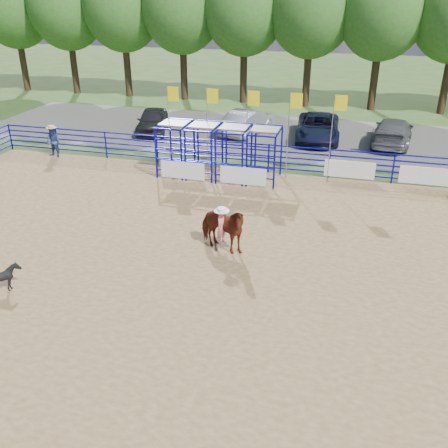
{
  "coord_description": "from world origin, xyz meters",
  "views": [
    {
      "loc": [
        4.04,
        -13.77,
        8.68
      ],
      "look_at": [
        0.09,
        1.0,
        1.3
      ],
      "focal_mm": 40.0,
      "sensor_mm": 36.0,
      "label": 1
    }
  ],
  "objects_px": {
    "spectator_cowboy": "(53,141)",
    "car_a": "(153,121)",
    "car_c": "(318,127)",
    "horse_and_rider": "(222,227)",
    "car_d": "(393,132)",
    "calf": "(4,278)",
    "car_b": "(248,122)"
  },
  "relations": [
    {
      "from": "calf",
      "to": "spectator_cowboy",
      "type": "xyz_separation_m",
      "value": [
        -5.95,
        12.3,
        0.4
      ]
    },
    {
      "from": "horse_and_rider",
      "to": "spectator_cowboy",
      "type": "xyz_separation_m",
      "value": [
        -11.76,
        8.02,
        -0.07
      ]
    },
    {
      "from": "spectator_cowboy",
      "to": "car_c",
      "type": "distance_m",
      "value": 15.48
    },
    {
      "from": "car_b",
      "to": "car_d",
      "type": "relative_size",
      "value": 0.9
    },
    {
      "from": "calf",
      "to": "car_b",
      "type": "xyz_separation_m",
      "value": [
        3.34,
        19.68,
        0.31
      ]
    },
    {
      "from": "calf",
      "to": "horse_and_rider",
      "type": "bearing_deg",
      "value": -53.05
    },
    {
      "from": "horse_and_rider",
      "to": "car_d",
      "type": "xyz_separation_m",
      "value": [
        6.34,
        15.34,
        -0.17
      ]
    },
    {
      "from": "car_c",
      "to": "car_b",
      "type": "bearing_deg",
      "value": 173.45
    },
    {
      "from": "car_c",
      "to": "car_d",
      "type": "height_order",
      "value": "car_d"
    },
    {
      "from": "horse_and_rider",
      "to": "car_c",
      "type": "distance_m",
      "value": 15.34
    },
    {
      "from": "spectator_cowboy",
      "to": "car_a",
      "type": "bearing_deg",
      "value": 61.76
    },
    {
      "from": "spectator_cowboy",
      "to": "car_a",
      "type": "height_order",
      "value": "spectator_cowboy"
    },
    {
      "from": "horse_and_rider",
      "to": "car_c",
      "type": "height_order",
      "value": "horse_and_rider"
    },
    {
      "from": "car_b",
      "to": "car_a",
      "type": "bearing_deg",
      "value": 28.13
    },
    {
      "from": "spectator_cowboy",
      "to": "car_b",
      "type": "xyz_separation_m",
      "value": [
        9.29,
        7.38,
        -0.09
      ]
    },
    {
      "from": "spectator_cowboy",
      "to": "car_d",
      "type": "height_order",
      "value": "spectator_cowboy"
    },
    {
      "from": "calf",
      "to": "car_d",
      "type": "height_order",
      "value": "car_d"
    },
    {
      "from": "car_c",
      "to": "car_d",
      "type": "bearing_deg",
      "value": -2.48
    },
    {
      "from": "calf",
      "to": "car_d",
      "type": "relative_size",
      "value": 0.18
    },
    {
      "from": "spectator_cowboy",
      "to": "car_d",
      "type": "xyz_separation_m",
      "value": [
        18.1,
        7.32,
        -0.11
      ]
    },
    {
      "from": "calf",
      "to": "spectator_cowboy",
      "type": "bearing_deg",
      "value": 26.37
    },
    {
      "from": "calf",
      "to": "car_c",
      "type": "height_order",
      "value": "car_c"
    },
    {
      "from": "calf",
      "to": "car_a",
      "type": "height_order",
      "value": "car_a"
    },
    {
      "from": "spectator_cowboy",
      "to": "car_b",
      "type": "bearing_deg",
      "value": 38.44
    },
    {
      "from": "car_a",
      "to": "horse_and_rider",
      "type": "bearing_deg",
      "value": -73.8
    },
    {
      "from": "calf",
      "to": "car_d",
      "type": "bearing_deg",
      "value": -31.2
    },
    {
      "from": "calf",
      "to": "car_d",
      "type": "distance_m",
      "value": 23.08
    },
    {
      "from": "spectator_cowboy",
      "to": "car_b",
      "type": "relative_size",
      "value": 0.36
    },
    {
      "from": "car_c",
      "to": "spectator_cowboy",
      "type": "bearing_deg",
      "value": -156.49
    },
    {
      "from": "horse_and_rider",
      "to": "car_d",
      "type": "height_order",
      "value": "horse_and_rider"
    },
    {
      "from": "car_a",
      "to": "car_c",
      "type": "distance_m",
      "value": 10.46
    },
    {
      "from": "car_d",
      "to": "calf",
      "type": "bearing_deg",
      "value": 65.47
    }
  ]
}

